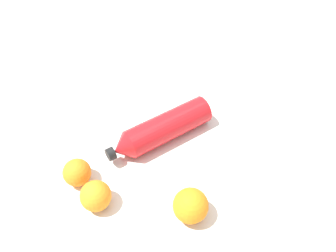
{
  "coord_description": "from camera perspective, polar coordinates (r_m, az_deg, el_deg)",
  "views": [
    {
      "loc": [
        0.04,
        0.65,
        0.73
      ],
      "look_at": [
        0.01,
        0.03,
        0.04
      ],
      "focal_mm": 35.67,
      "sensor_mm": 36.0,
      "label": 1
    }
  ],
  "objects": [
    {
      "name": "ground_plane",
      "position": [
        0.98,
        0.7,
        -0.46
      ],
      "size": [
        2.4,
        2.4,
        0.0
      ],
      "primitive_type": "plane",
      "color": "silver"
    },
    {
      "name": "water_bottle",
      "position": [
        0.92,
        -1.24,
        -0.6
      ],
      "size": [
        0.3,
        0.22,
        0.08
      ],
      "rotation": [
        0.0,
        0.0,
        0.55
      ],
      "color": "red",
      "rests_on": "ground_plane"
    },
    {
      "name": "orange_0",
      "position": [
        0.87,
        -15.29,
        -7.66
      ],
      "size": [
        0.07,
        0.07,
        0.07
      ],
      "primitive_type": "sphere",
      "color": "orange",
      "rests_on": "ground_plane"
    },
    {
      "name": "orange_1",
      "position": [
        0.82,
        -12.26,
        -11.59
      ],
      "size": [
        0.08,
        0.08,
        0.08
      ],
      "primitive_type": "sphere",
      "color": "orange",
      "rests_on": "ground_plane"
    },
    {
      "name": "orange_2",
      "position": [
        0.79,
        3.87,
        -13.43
      ],
      "size": [
        0.08,
        0.08,
        0.08
      ],
      "primitive_type": "sphere",
      "color": "orange",
      "rests_on": "ground_plane"
    }
  ]
}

